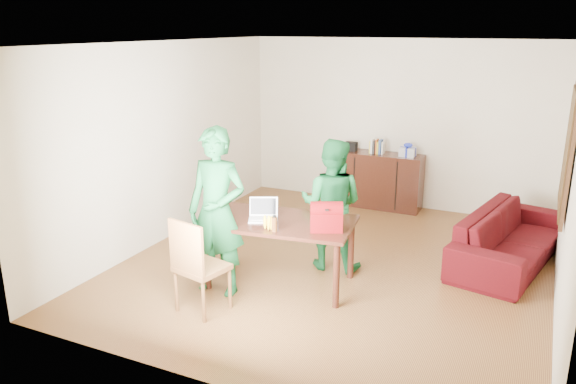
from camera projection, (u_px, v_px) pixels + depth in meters
The scene contains 10 objects.
room at pixel (343, 161), 6.80m from camera, with size 5.20×5.70×2.90m.
table at pixel (281, 228), 6.37m from camera, with size 1.76×1.13×0.77m.
chair at pixel (202, 284), 5.85m from camera, with size 0.55×0.54×1.03m.
person_near at pixel (217, 212), 6.12m from camera, with size 0.68×0.45×1.87m, color #125327.
person_far at pixel (331, 204), 6.79m from camera, with size 0.79×0.61×1.62m, color #16662F.
laptop at pixel (263, 217), 6.33m from camera, with size 0.39×0.34×0.23m.
bananas at pixel (268, 227), 6.06m from camera, with size 0.16×0.10×0.06m, color yellow, non-canonical shape.
bottle at pixel (274, 223), 5.98m from camera, with size 0.06×0.06×0.18m, color brown.
red_bag at pixel (326, 219), 6.00m from camera, with size 0.34×0.20×0.25m, color maroon.
sofa at pixel (510, 238), 7.05m from camera, with size 2.24×0.88×0.66m, color #40080B.
Camera 1 is at (2.21, -6.15, 2.90)m, focal length 35.00 mm.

